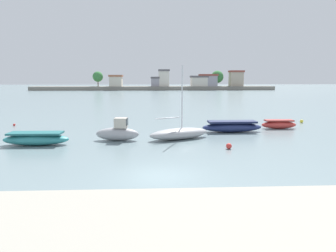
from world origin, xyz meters
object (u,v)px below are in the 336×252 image
at_px(moored_boat_3, 179,133).
at_px(moored_boat_5, 279,124).
at_px(moored_boat_2, 118,133).
at_px(mooring_buoy_3, 302,121).
at_px(mooring_buoy_2, 229,146).
at_px(mooring_buoy_0, 14,125).
at_px(moored_boat_4, 232,127).
at_px(moored_boat_1, 36,139).

relative_size(moored_boat_3, moored_boat_5, 1.73).
relative_size(moored_boat_2, moored_boat_5, 1.03).
relative_size(moored_boat_3, mooring_buoy_3, 16.13).
height_order(mooring_buoy_2, mooring_buoy_3, mooring_buoy_2).
distance_m(moored_boat_3, mooring_buoy_3, 16.58).
bearing_deg(mooring_buoy_0, moored_boat_3, -24.55).
bearing_deg(moored_boat_4, moored_boat_2, -162.75).
bearing_deg(mooring_buoy_3, moored_boat_1, -158.58).
relative_size(moored_boat_4, mooring_buoy_0, 22.35).
relative_size(moored_boat_5, mooring_buoy_0, 13.87).
bearing_deg(mooring_buoy_3, moored_boat_4, -150.52).
distance_m(moored_boat_1, moored_boat_4, 16.74).
bearing_deg(moored_boat_5, moored_boat_2, -160.68).
relative_size(moored_boat_2, moored_boat_3, 0.59).
xyz_separation_m(mooring_buoy_2, mooring_buoy_3, (11.16, 11.88, -0.02)).
xyz_separation_m(moored_boat_4, moored_boat_5, (5.11, 1.61, -0.07)).
bearing_deg(mooring_buoy_2, mooring_buoy_3, 46.77).
height_order(moored_boat_2, moored_boat_4, moored_boat_2).
relative_size(moored_boat_4, moored_boat_5, 1.61).
bearing_deg(moored_boat_2, mooring_buoy_2, -16.02).
height_order(moored_boat_3, moored_boat_4, moored_boat_3).
height_order(moored_boat_2, mooring_buoy_2, moored_boat_2).
distance_m(moored_boat_3, moored_boat_4, 5.99).
bearing_deg(mooring_buoy_2, moored_boat_1, 172.11).
xyz_separation_m(moored_boat_2, moored_boat_4, (10.12, 3.37, -0.16)).
xyz_separation_m(moored_boat_5, mooring_buoy_2, (-7.06, -8.28, -0.22)).
bearing_deg(moored_boat_5, mooring_buoy_2, -129.25).
height_order(moored_boat_3, mooring_buoy_0, moored_boat_3).
distance_m(moored_boat_2, mooring_buoy_3, 21.16).
xyz_separation_m(moored_boat_3, moored_boat_5, (10.27, 4.64, -0.06)).
xyz_separation_m(moored_boat_1, mooring_buoy_3, (25.28, 9.92, -0.28)).
xyz_separation_m(moored_boat_1, mooring_buoy_0, (-5.73, 9.28, -0.34)).
distance_m(moored_boat_3, mooring_buoy_0, 18.29).
bearing_deg(moored_boat_3, moored_boat_1, 165.83).
xyz_separation_m(moored_boat_2, mooring_buoy_2, (8.17, -3.30, -0.45)).
xyz_separation_m(moored_boat_3, mooring_buoy_3, (14.38, 8.24, -0.29)).
bearing_deg(moored_boat_3, moored_boat_4, 7.50).
bearing_deg(moored_boat_1, moored_boat_2, 13.19).
relative_size(moored_boat_1, moored_boat_4, 0.88).
distance_m(moored_boat_5, mooring_buoy_3, 5.47).
bearing_deg(moored_boat_4, mooring_buoy_0, 167.00).
relative_size(moored_boat_3, moored_boat_4, 1.07).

